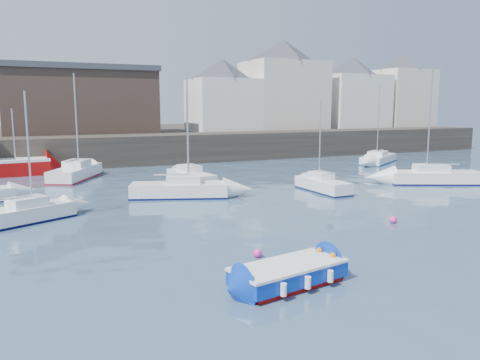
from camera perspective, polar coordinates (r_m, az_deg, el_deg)
name	(u,v)px	position (r m, az deg, el deg)	size (l,w,h in m)	color
water	(368,263)	(18.93, 15.39, -9.69)	(220.00, 220.00, 0.00)	#2D4760
quay_wall	(150,149)	(50.26, -10.91, 3.73)	(90.00, 5.00, 3.00)	#28231E
land_strip	(119,139)	(67.85, -14.49, 4.84)	(90.00, 32.00, 2.80)	#28231E
bldg_east_a	(284,85)	(64.11, 5.33, 11.49)	(13.36, 13.36, 11.80)	beige
bldg_east_b	(352,93)	(69.77, 13.53, 10.30)	(11.88, 11.88, 9.95)	white
bldg_east_c	(401,90)	(75.62, 19.03, 10.33)	(11.14, 11.14, 10.95)	beige
bldg_east_d	(223,95)	(59.67, -2.10, 10.32)	(11.14, 11.14, 8.95)	white
warehouse	(80,100)	(56.97, -18.94, 9.16)	(16.40, 10.40, 7.60)	#3D2D26
blue_dinghy	(289,273)	(16.05, 5.95, -11.23)	(4.25, 2.42, 0.76)	#970707
sailboat_a	(24,214)	(26.64, -24.86, -3.74)	(5.37, 3.83, 6.73)	white
sailboat_b	(180,189)	(31.13, -7.36, -1.13)	(6.68, 4.09, 8.19)	white
sailboat_c	(322,185)	(33.47, 10.02, -0.55)	(1.67, 4.94, 6.46)	white
sailboat_d	(434,177)	(39.34, 22.62, 0.37)	(7.26, 4.98, 8.89)	white
sailboat_f	(191,177)	(36.64, -6.01, 0.38)	(2.45, 5.76, 7.26)	white
sailboat_g	(378,159)	(51.74, 16.51, 2.52)	(6.60, 5.31, 8.26)	white
sailboat_h	(76,172)	(40.98, -19.38, 0.90)	(5.02, 6.93, 8.63)	white
buoy_near	(258,257)	(18.90, 2.15, -9.39)	(0.37, 0.37, 0.37)	#FF29A9
buoy_mid	(393,223)	(25.44, 18.14, -5.02)	(0.39, 0.39, 0.39)	#FF29A9
buoy_far	(162,188)	(34.89, -9.53, -0.98)	(0.45, 0.45, 0.45)	#FF29A9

